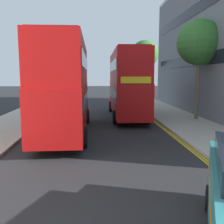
% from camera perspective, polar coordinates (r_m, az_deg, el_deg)
% --- Properties ---
extents(sidewalk_right, '(4.00, 80.00, 0.14)m').
position_cam_1_polar(sidewalk_right, '(18.96, 17.43, -2.90)').
color(sidewalk_right, '#ADA89E').
rests_on(sidewalk_right, ground).
extents(sidewalk_left, '(4.00, 80.00, 0.14)m').
position_cam_1_polar(sidewalk_left, '(18.76, -22.94, -3.28)').
color(sidewalk_left, '#ADA89E').
rests_on(sidewalk_left, ground).
extents(kerb_line_outer, '(0.10, 56.00, 0.01)m').
position_cam_1_polar(kerb_line_outer, '(16.44, 13.06, -4.62)').
color(kerb_line_outer, yellow).
rests_on(kerb_line_outer, ground).
extents(kerb_line_inner, '(0.10, 56.00, 0.01)m').
position_cam_1_polar(kerb_line_inner, '(16.40, 12.52, -4.63)').
color(kerb_line_inner, yellow).
rests_on(kerb_line_inner, ground).
extents(double_decker_bus_away, '(2.88, 10.83, 5.64)m').
position_cam_1_polar(double_decker_bus_away, '(15.98, -10.45, 6.05)').
color(double_decker_bus_away, '#B20F0F').
rests_on(double_decker_bus_away, ground).
extents(double_decker_bus_oncoming, '(2.90, 10.84, 5.64)m').
position_cam_1_polar(double_decker_bus_oncoming, '(22.17, 3.36, 6.70)').
color(double_decker_bus_oncoming, '#B20F0F').
rests_on(double_decker_bus_oncoming, ground).
extents(street_tree_near, '(3.51, 3.51, 7.76)m').
position_cam_1_polar(street_tree_near, '(21.59, 18.98, 14.44)').
color(street_tree_near, '#6B6047').
rests_on(street_tree_near, sidewalk_right).
extents(street_tree_mid, '(4.32, 4.32, 9.04)m').
position_cam_1_polar(street_tree_mid, '(41.66, 7.36, 12.73)').
color(street_tree_mid, '#6B6047').
rests_on(street_tree_mid, sidewalk_right).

